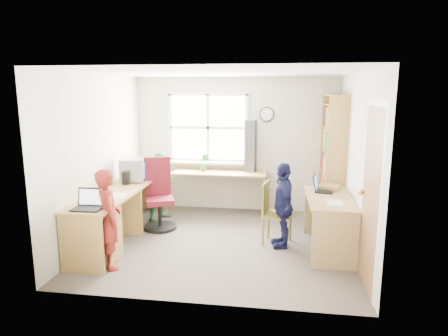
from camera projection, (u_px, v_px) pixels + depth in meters
The scene contains 19 objects.
room at pixel (223, 158), 5.63m from camera, with size 3.64×3.44×2.44m.
l_desk at pixel (127, 214), 5.60m from camera, with size 2.38×2.95×0.75m.
right_desk at pixel (329, 212), 5.40m from camera, with size 0.62×1.31×0.75m.
bookshelf at pixel (332, 163), 6.50m from camera, with size 0.30×1.02×2.10m.
swivel_chair at pixel (159, 198), 6.33m from camera, with size 0.68×0.68×1.12m.
wooden_chair at pixel (273, 210), 5.68m from camera, with size 0.45×0.45×0.89m.
crt_monitor at pixel (133, 170), 6.28m from camera, with size 0.41×0.38×0.36m.
laptop_left at pixel (89, 204), 4.86m from camera, with size 0.35×0.29×0.24m.
laptop_right at pixel (321, 187), 5.70m from camera, with size 0.33×0.38×0.23m.
speaker_a at pixel (126, 178), 6.08m from camera, with size 0.11×0.11×0.20m.
speaker_b at pixel (141, 172), 6.56m from camera, with size 0.10×0.10×0.19m.
cd_tower at pixel (251, 146), 6.97m from camera, with size 0.21×0.19×0.91m.
game_box at pixel (329, 187), 5.80m from camera, with size 0.36×0.36×0.06m.
paper_a at pixel (118, 196), 5.43m from camera, with size 0.27×0.35×0.00m.
paper_b at pixel (335, 203), 5.10m from camera, with size 0.21×0.29×0.00m.
potted_plant at pixel (204, 162), 7.09m from camera, with size 0.17×0.14×0.31m, color #2A6938.
person_red at pixel (109, 219), 4.87m from camera, with size 0.45×0.30×1.24m, color maroon.
person_green at pixel (163, 186), 6.71m from camera, with size 0.56×0.44×1.15m, color #317C40.
person_navy at pixel (283, 205), 5.53m from camera, with size 0.70×0.29×1.20m, color #121439.
Camera 1 is at (0.82, -5.40, 2.17)m, focal length 32.00 mm.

